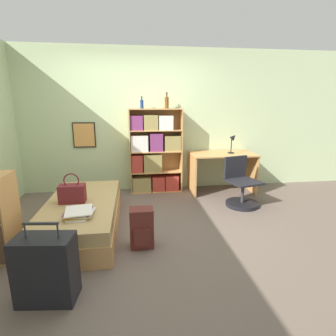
% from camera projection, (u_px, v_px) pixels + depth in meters
% --- Properties ---
extents(ground_plane, '(14.00, 14.00, 0.00)m').
position_uv_depth(ground_plane, '(141.00, 226.00, 3.55)').
color(ground_plane, '#66564C').
extents(wall_back, '(10.00, 0.09, 2.60)m').
position_uv_depth(wall_back, '(137.00, 121.00, 4.85)').
color(wall_back, beige).
rests_on(wall_back, ground_plane).
extents(bed, '(0.90, 1.85, 0.39)m').
position_uv_depth(bed, '(82.00, 215.00, 3.43)').
color(bed, tan).
rests_on(bed, ground_plane).
extents(handbag, '(0.32, 0.17, 0.38)m').
position_uv_depth(handbag, '(72.00, 193.00, 3.31)').
color(handbag, maroon).
rests_on(handbag, bed).
extents(book_stack_on_bed, '(0.34, 0.37, 0.07)m').
position_uv_depth(book_stack_on_bed, '(79.00, 213.00, 2.91)').
color(book_stack_on_bed, silver).
rests_on(book_stack_on_bed, bed).
extents(suitcase, '(0.49, 0.31, 0.70)m').
position_uv_depth(suitcase, '(46.00, 269.00, 2.15)').
color(suitcase, black).
rests_on(suitcase, ground_plane).
extents(bookcase, '(0.95, 0.31, 1.53)m').
position_uv_depth(bookcase, '(153.00, 153.00, 4.82)').
color(bookcase, tan).
rests_on(bookcase, ground_plane).
extents(bottle_green, '(0.06, 0.06, 0.21)m').
position_uv_depth(bottle_green, '(142.00, 104.00, 4.63)').
color(bottle_green, navy).
rests_on(bottle_green, bookcase).
extents(bottle_brown, '(0.07, 0.07, 0.28)m').
position_uv_depth(bottle_brown, '(167.00, 102.00, 4.67)').
color(bottle_brown, brown).
rests_on(bottle_brown, bookcase).
extents(desk, '(1.17, 0.67, 0.73)m').
position_uv_depth(desk, '(222.00, 165.00, 4.86)').
color(desk, tan).
rests_on(desk, ground_plane).
extents(desk_lamp, '(0.16, 0.12, 0.37)m').
position_uv_depth(desk_lamp, '(233.00, 140.00, 4.75)').
color(desk_lamp, black).
rests_on(desk_lamp, desk).
extents(desk_chair, '(0.58, 0.58, 0.78)m').
position_uv_depth(desk_chair, '(241.00, 191.00, 4.24)').
color(desk_chair, black).
rests_on(desk_chair, ground_plane).
extents(backpack, '(0.27, 0.22, 0.46)m').
position_uv_depth(backpack, '(142.00, 228.00, 2.98)').
color(backpack, '#56231E').
rests_on(backpack, ground_plane).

